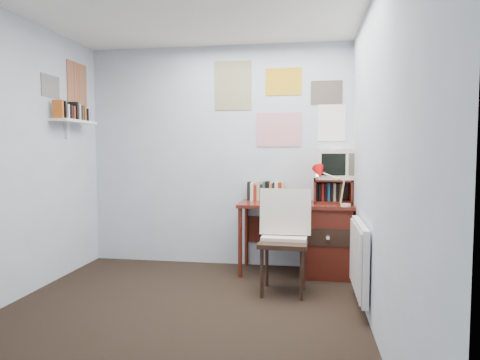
% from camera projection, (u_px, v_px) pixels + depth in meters
% --- Properties ---
extents(ground, '(3.50, 3.50, 0.00)m').
position_uv_depth(ground, '(171.00, 322.00, 3.28)').
color(ground, black).
rests_on(ground, ground).
extents(back_wall, '(3.00, 0.02, 2.50)m').
position_uv_depth(back_wall, '(218.00, 156.00, 4.92)').
color(back_wall, silver).
rests_on(back_wall, ground).
extents(right_wall, '(0.02, 3.50, 2.50)m').
position_uv_depth(right_wall, '(378.00, 160.00, 2.96)').
color(right_wall, silver).
rests_on(right_wall, ground).
extents(desk, '(1.20, 0.55, 0.76)m').
position_uv_depth(desk, '(321.00, 237.00, 4.53)').
color(desk, '#591D14').
rests_on(desk, ground).
extents(desk_chair, '(0.50, 0.48, 0.93)m').
position_uv_depth(desk_chair, '(284.00, 243.00, 3.92)').
color(desk_chair, black).
rests_on(desk_chair, ground).
extents(desk_lamp, '(0.31, 0.29, 0.36)m').
position_uv_depth(desk_lamp, '(346.00, 188.00, 4.24)').
color(desk_lamp, red).
rests_on(desk_lamp, desk).
extents(tv_riser, '(0.40, 0.30, 0.25)m').
position_uv_depth(tv_riser, '(332.00, 191.00, 4.59)').
color(tv_riser, '#591D14').
rests_on(tv_riser, desk).
extents(crt_tv, '(0.39, 0.37, 0.35)m').
position_uv_depth(crt_tv, '(336.00, 163.00, 4.58)').
color(crt_tv, beige).
rests_on(crt_tv, tv_riser).
extents(book_row, '(0.60, 0.14, 0.22)m').
position_uv_depth(book_row, '(274.00, 191.00, 4.75)').
color(book_row, '#591D14').
rests_on(book_row, desk).
extents(radiator, '(0.09, 0.80, 0.60)m').
position_uv_depth(radiator, '(360.00, 258.00, 3.57)').
color(radiator, white).
rests_on(radiator, right_wall).
extents(wall_shelf, '(0.20, 0.62, 0.24)m').
position_uv_depth(wall_shelf, '(74.00, 121.00, 4.47)').
color(wall_shelf, white).
rests_on(wall_shelf, left_wall).
extents(posters_back, '(1.20, 0.01, 0.90)m').
position_uv_depth(posters_back, '(279.00, 103.00, 4.76)').
color(posters_back, white).
rests_on(posters_back, back_wall).
extents(posters_left, '(0.01, 0.70, 0.60)m').
position_uv_depth(posters_left, '(65.00, 85.00, 4.46)').
color(posters_left, white).
rests_on(posters_left, left_wall).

